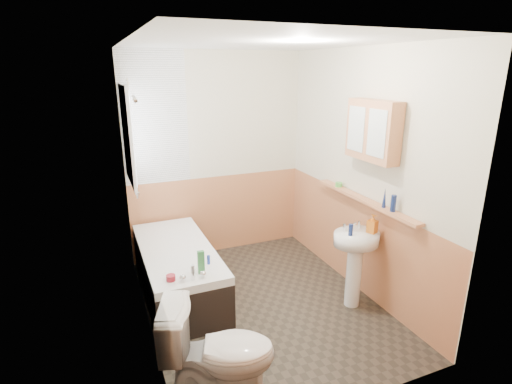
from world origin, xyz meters
TOP-DOWN VIEW (x-y plane):
  - floor at (0.00, 0.00)m, footprint 2.80×2.80m
  - ceiling at (0.00, 0.00)m, footprint 2.80×2.80m
  - wall_back at (0.00, 1.41)m, footprint 2.20×0.02m
  - wall_front at (0.00, -1.41)m, footprint 2.20×0.02m
  - wall_left at (-1.11, 0.00)m, footprint 0.02×2.80m
  - wall_right at (1.11, 0.00)m, footprint 0.02×2.80m
  - wainscot_right at (1.09, 0.00)m, footprint 0.01×2.80m
  - wainscot_front at (0.00, -1.39)m, footprint 2.20×0.01m
  - wainscot_back at (0.00, 1.39)m, footprint 2.20×0.01m
  - tile_cladding_left at (-1.09, 0.00)m, footprint 0.01×2.80m
  - tile_return_back at (-0.73, 1.39)m, footprint 0.75×0.01m
  - window at (-1.06, 0.95)m, footprint 0.03×0.79m
  - bathtub at (-0.73, 0.53)m, footprint 0.70×1.61m
  - shower_riser at (-1.04, 0.69)m, footprint 0.10×0.08m
  - toilet at (-0.76, -1.00)m, footprint 0.89×0.68m
  - sink at (0.84, -0.35)m, footprint 0.46×0.37m
  - pine_shelf at (1.04, -0.16)m, footprint 0.10×1.52m
  - medicine_cabinet at (1.01, -0.24)m, footprint 0.16×0.62m
  - foam_can at (1.04, -0.58)m, footprint 0.05×0.05m
  - green_bottle at (1.04, -0.46)m, footprint 0.04×0.04m
  - black_jar at (1.04, 0.28)m, footprint 0.08×0.08m
  - soap_bottle at (0.97, -0.41)m, footprint 0.15×0.20m
  - clear_bottle at (0.74, -0.39)m, footprint 0.04×0.04m
  - blue_gel at (-0.63, -0.09)m, footprint 0.06×0.04m
  - cream_jar at (-0.91, -0.11)m, footprint 0.10×0.10m
  - orange_bottle at (-0.52, 0.06)m, footprint 0.04×0.04m

SIDE VIEW (x-z plane):
  - floor at x=0.00m, z-range 0.00..0.00m
  - bathtub at x=-0.73m, z-range -0.06..0.61m
  - toilet at x=-0.76m, z-range 0.00..0.78m
  - wainscot_right at x=1.09m, z-range 0.00..1.00m
  - wainscot_front at x=0.00m, z-range 0.00..1.00m
  - wainscot_back at x=0.00m, z-range 0.00..1.00m
  - cream_jar at x=-0.91m, z-range 0.53..0.58m
  - sink at x=0.84m, z-range 0.12..1.01m
  - orange_bottle at x=-0.52m, z-range 0.53..0.62m
  - blue_gel at x=-0.63m, z-range 0.53..0.74m
  - soap_bottle at x=0.97m, z-range 0.79..0.87m
  - clear_bottle at x=0.74m, z-range 0.79..0.90m
  - pine_shelf at x=1.04m, z-range 1.02..1.05m
  - black_jar at x=1.04m, z-range 1.05..1.10m
  - foam_can at x=1.04m, z-range 1.05..1.20m
  - green_bottle at x=1.04m, z-range 1.05..1.24m
  - wall_back at x=0.00m, z-range 0.00..2.50m
  - wall_front at x=0.00m, z-range 0.00..2.50m
  - wall_left at x=-1.11m, z-range 0.00..2.50m
  - wall_right at x=1.11m, z-range 0.00..2.50m
  - tile_cladding_left at x=-1.09m, z-range 0.00..2.50m
  - window at x=-1.06m, z-range 1.15..2.15m
  - shower_riser at x=-1.04m, z-range 1.16..2.31m
  - medicine_cabinet at x=1.01m, z-range 1.46..2.02m
  - tile_return_back at x=-0.73m, z-range 1.00..2.50m
  - ceiling at x=0.00m, z-range 2.50..2.50m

